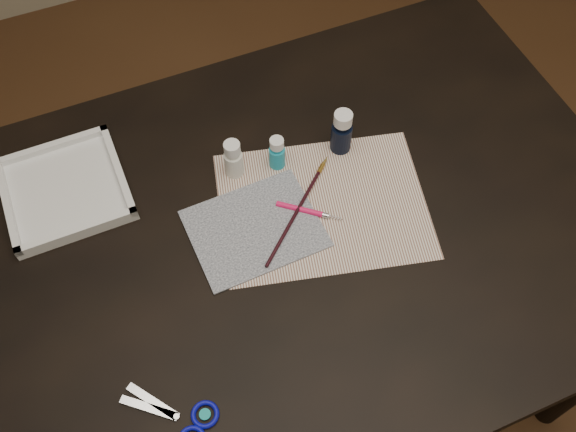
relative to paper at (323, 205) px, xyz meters
name	(u,v)px	position (x,y,z in m)	size (l,w,h in m)	color
ground	(288,367)	(-0.08, -0.02, -0.76)	(3.50, 3.50, 0.02)	#422614
table	(288,313)	(-0.08, -0.02, -0.38)	(1.30, 0.90, 0.75)	black
paper	(323,205)	(0.00, 0.00, 0.00)	(0.38, 0.29, 0.00)	white
canvas	(255,228)	(-0.14, 0.00, 0.00)	(0.23, 0.18, 0.00)	black
paint_bottle_white	(233,159)	(-0.12, 0.14, 0.04)	(0.04, 0.04, 0.09)	silver
paint_bottle_cyan	(277,153)	(-0.04, 0.12, 0.04)	(0.03, 0.03, 0.07)	#1D9FBA
paint_bottle_navy	(342,132)	(0.09, 0.11, 0.05)	(0.04, 0.04, 0.10)	black
paintbrush	(299,208)	(-0.05, 0.01, 0.01)	(0.27, 0.01, 0.01)	black
craft_knife	(310,212)	(-0.03, -0.01, 0.01)	(0.13, 0.01, 0.01)	#EE165B
scissors	(166,417)	(-0.38, -0.26, 0.00)	(0.17, 0.09, 0.01)	silver
palette_tray	(65,189)	(-0.43, 0.21, 0.01)	(0.22, 0.22, 0.03)	white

